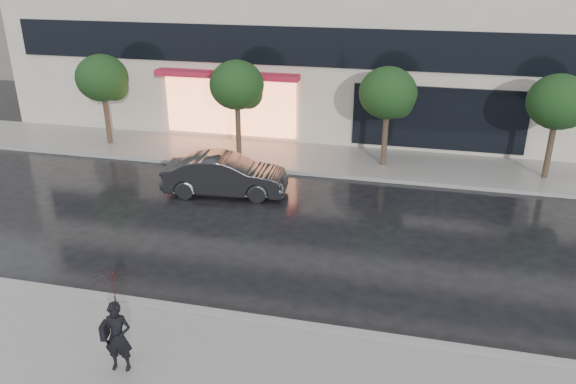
% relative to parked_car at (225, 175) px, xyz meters
% --- Properties ---
extents(ground, '(120.00, 120.00, 0.00)m').
position_rel_parked_car_xyz_m(ground, '(2.18, -6.00, -0.71)').
color(ground, black).
rests_on(ground, ground).
extents(sidewalk_near, '(60.00, 4.50, 0.12)m').
position_rel_parked_car_xyz_m(sidewalk_near, '(2.18, -9.25, -0.65)').
color(sidewalk_near, slate).
rests_on(sidewalk_near, ground).
extents(sidewalk_far, '(60.00, 3.50, 0.12)m').
position_rel_parked_car_xyz_m(sidewalk_far, '(2.18, 4.25, -0.65)').
color(sidewalk_far, slate).
rests_on(sidewalk_far, ground).
extents(curb_near, '(60.00, 0.25, 0.14)m').
position_rel_parked_car_xyz_m(curb_near, '(2.18, -7.00, -0.64)').
color(curb_near, gray).
rests_on(curb_near, ground).
extents(curb_far, '(60.00, 0.25, 0.14)m').
position_rel_parked_car_xyz_m(curb_far, '(2.18, 2.50, -0.64)').
color(curb_far, gray).
rests_on(curb_far, ground).
extents(tree_far_west, '(2.20, 2.20, 3.99)m').
position_rel_parked_car_xyz_m(tree_far_west, '(-6.75, 4.03, 2.21)').
color(tree_far_west, '#33261C').
rests_on(tree_far_west, ground).
extents(tree_mid_west, '(2.20, 2.20, 3.99)m').
position_rel_parked_car_xyz_m(tree_mid_west, '(-0.75, 4.03, 2.21)').
color(tree_mid_west, '#33261C').
rests_on(tree_mid_west, ground).
extents(tree_mid_east, '(2.20, 2.20, 3.99)m').
position_rel_parked_car_xyz_m(tree_mid_east, '(5.25, 4.03, 2.21)').
color(tree_mid_east, '#33261C').
rests_on(tree_mid_east, ground).
extents(tree_far_east, '(2.20, 2.20, 3.99)m').
position_rel_parked_car_xyz_m(tree_far_east, '(11.25, 4.03, 2.21)').
color(tree_far_east, '#33261C').
rests_on(tree_far_east, ground).
extents(parked_car, '(4.45, 2.01, 1.42)m').
position_rel_parked_car_xyz_m(parked_car, '(0.00, 0.00, 0.00)').
color(parked_car, black).
rests_on(parked_car, ground).
extents(pedestrian_with_umbrella, '(1.10, 1.12, 2.25)m').
position_rel_parked_car_xyz_m(pedestrian_with_umbrella, '(1.07, -9.25, 0.93)').
color(pedestrian_with_umbrella, black).
rests_on(pedestrian_with_umbrella, sidewalk_near).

